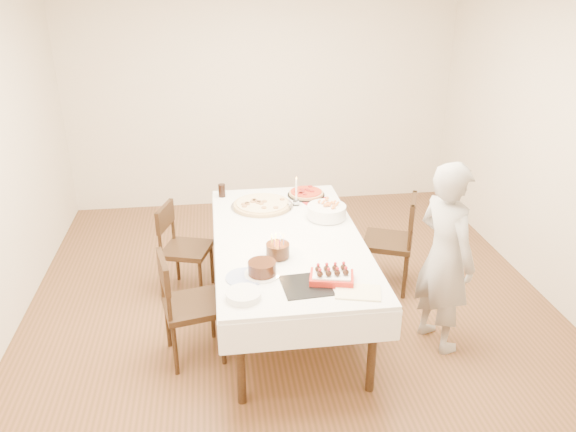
{
  "coord_description": "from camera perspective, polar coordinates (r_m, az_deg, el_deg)",
  "views": [
    {
      "loc": [
        -0.59,
        -3.98,
        2.68
      ],
      "look_at": [
        -0.05,
        -0.08,
        0.93
      ],
      "focal_mm": 35.0,
      "sensor_mm": 36.0,
      "label": 1
    }
  ],
  "objects": [
    {
      "name": "strawberry_box",
      "position": [
        3.78,
        4.46,
        -6.15
      ],
      "size": [
        0.33,
        0.25,
        0.07
      ],
      "primitive_type": null,
      "rotation": [
        0.0,
        0.0,
        -0.23
      ],
      "color": "#AD1E13",
      "rests_on": "dining_table"
    },
    {
      "name": "plate_stack",
      "position": [
        3.61,
        -4.54,
        -7.99
      ],
      "size": [
        0.25,
        0.25,
        0.05
      ],
      "primitive_type": "cylinder",
      "rotation": [
        0.0,
        0.0,
        -0.1
      ],
      "color": "white",
      "rests_on": "dining_table"
    },
    {
      "name": "wall_right",
      "position": [
        5.07,
        26.78,
        6.16
      ],
      "size": [
        0.04,
        5.0,
        2.7
      ],
      "primitive_type": "cube",
      "color": "beige",
      "rests_on": "floor"
    },
    {
      "name": "chair_right_savory",
      "position": [
        5.07,
        10.12,
        -2.58
      ],
      "size": [
        0.6,
        0.6,
        0.89
      ],
      "primitive_type": null,
      "rotation": [
        0.0,
        0.0,
        -0.39
      ],
      "color": "#321E10",
      "rests_on": "floor"
    },
    {
      "name": "pizza_pepperoni",
      "position": [
        5.17,
        1.85,
        2.32
      ],
      "size": [
        0.38,
        0.38,
        0.04
      ],
      "primitive_type": "cylinder",
      "rotation": [
        0.0,
        0.0,
        0.1
      ],
      "color": "red",
      "rests_on": "dining_table"
    },
    {
      "name": "pizza_white",
      "position": [
        4.93,
        -2.65,
        1.16
      ],
      "size": [
        0.6,
        0.6,
        0.04
      ],
      "primitive_type": "cylinder",
      "rotation": [
        0.0,
        0.0,
        0.11
      ],
      "color": "beige",
      "rests_on": "dining_table"
    },
    {
      "name": "china_plate",
      "position": [
        3.84,
        -4.38,
        -6.24
      ],
      "size": [
        0.35,
        0.35,
        0.01
      ],
      "primitive_type": "cylinder",
      "rotation": [
        0.0,
        0.0,
        -0.41
      ],
      "color": "white",
      "rests_on": "dining_table"
    },
    {
      "name": "chair_left_savory",
      "position": [
        5.01,
        -10.24,
        -3.37
      ],
      "size": [
        0.53,
        0.53,
        0.82
      ],
      "primitive_type": null,
      "rotation": [
        0.0,
        0.0,
        2.84
      ],
      "color": "#321E10",
      "rests_on": "floor"
    },
    {
      "name": "birthday_cake",
      "position": [
        4.05,
        -1.05,
        -3.05
      ],
      "size": [
        0.19,
        0.19,
        0.16
      ],
      "primitive_type": "cylinder",
      "rotation": [
        0.0,
        0.0,
        0.14
      ],
      "color": "#381D0F",
      "rests_on": "dining_table"
    },
    {
      "name": "wall_front",
      "position": [
        2.08,
        10.99,
        -16.47
      ],
      "size": [
        4.5,
        0.04,
        2.7
      ],
      "primitive_type": "cube",
      "color": "beige",
      "rests_on": "floor"
    },
    {
      "name": "pasta_bowl",
      "position": [
        4.7,
        3.94,
        0.47
      ],
      "size": [
        0.39,
        0.39,
        0.1
      ],
      "primitive_type": "cylinder",
      "rotation": [
        0.0,
        0.0,
        0.24
      ],
      "color": "white",
      "rests_on": "dining_table"
    },
    {
      "name": "dining_table",
      "position": [
        4.56,
        0.0,
        -6.38
      ],
      "size": [
        1.87,
        2.41,
        0.75
      ],
      "primitive_type": "cube",
      "rotation": [
        0.0,
        0.0,
        -0.39
      ],
      "color": "white",
      "rests_on": "floor"
    },
    {
      "name": "cake_board",
      "position": [
        3.74,
        1.87,
        -7.11
      ],
      "size": [
        0.34,
        0.34,
        0.01
      ],
      "primitive_type": "cube",
      "rotation": [
        0.0,
        0.0,
        0.07
      ],
      "color": "black",
      "rests_on": "dining_table"
    },
    {
      "name": "wall_back",
      "position": [
        6.64,
        -2.64,
        12.41
      ],
      "size": [
        4.5,
        0.04,
        2.7
      ],
      "primitive_type": "cube",
      "color": "beige",
      "rests_on": "floor"
    },
    {
      "name": "chair_left_dessert",
      "position": [
        4.18,
        -9.66,
        -8.98
      ],
      "size": [
        0.52,
        0.52,
        0.86
      ],
      "primitive_type": null,
      "rotation": [
        0.0,
        0.0,
        3.35
      ],
      "color": "#321E10",
      "rests_on": "floor"
    },
    {
      "name": "cola_glass",
      "position": [
        5.17,
        -6.74,
        2.59
      ],
      "size": [
        0.07,
        0.07,
        0.12
      ],
      "primitive_type": "cylinder",
      "rotation": [
        0.0,
        0.0,
        -0.16
      ],
      "color": "black",
      "rests_on": "dining_table"
    },
    {
      "name": "floor",
      "position": [
        4.84,
        0.48,
        -9.69
      ],
      "size": [
        5.0,
        5.0,
        0.0
      ],
      "primitive_type": "plane",
      "color": "#51361C",
      "rests_on": "ground"
    },
    {
      "name": "shaker_pair",
      "position": [
        4.86,
        0.15,
        1.04
      ],
      "size": [
        0.08,
        0.08,
        0.08
      ],
      "primitive_type": null,
      "rotation": [
        0.0,
        0.0,
        0.14
      ],
      "color": "white",
      "rests_on": "dining_table"
    },
    {
      "name": "layer_cake",
      "position": [
        3.84,
        -2.65,
        -5.35
      ],
      "size": [
        0.32,
        0.32,
        0.1
      ],
      "primitive_type": "cylinder",
      "rotation": [
        0.0,
        0.0,
        0.39
      ],
      "color": "#33180C",
      "rests_on": "dining_table"
    },
    {
      "name": "box_lid",
      "position": [
        3.69,
        7.11,
        -7.75
      ],
      "size": [
        0.33,
        0.26,
        0.02
      ],
      "primitive_type": "cube",
      "rotation": [
        0.0,
        0.0,
        -0.25
      ],
      "color": "beige",
      "rests_on": "dining_table"
    },
    {
      "name": "taper_candle",
      "position": [
        4.92,
        0.85,
        2.57
      ],
      "size": [
        0.06,
        0.06,
        0.27
      ],
      "primitive_type": "cylinder",
      "rotation": [
        0.0,
        0.0,
        -0.04
      ],
      "color": "white",
      "rests_on": "dining_table"
    },
    {
      "name": "red_placemat",
      "position": [
        4.99,
        3.5,
        1.16
      ],
      "size": [
        0.34,
        0.34,
        0.01
      ],
      "primitive_type": "cube",
      "rotation": [
        0.0,
        0.0,
        0.41
      ],
      "color": "#B21E1E",
      "rests_on": "dining_table"
    },
    {
      "name": "person",
      "position": [
        4.27,
        15.66,
        -4.06
      ],
      "size": [
        0.51,
        0.62,
        1.47
      ],
      "primitive_type": "imported",
      "rotation": [
        0.0,
        0.0,
        1.91
      ],
      "color": "#A19D98",
      "rests_on": "floor"
    }
  ]
}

